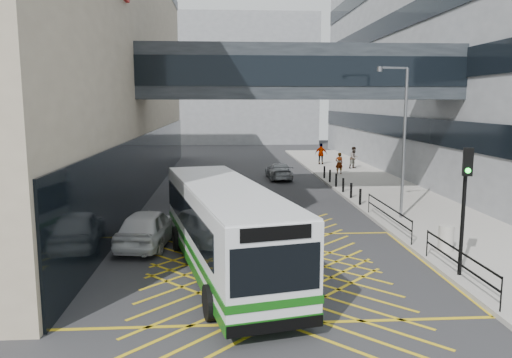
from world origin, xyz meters
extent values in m
plane|color=#333335|center=(0.00, 0.00, 0.00)|extent=(120.00, 120.00, 0.00)
cube|color=black|center=(-5.96, 16.00, 2.00)|extent=(0.10, 41.50, 4.00)
cube|color=black|center=(11.96, 24.00, 4.00)|extent=(0.10, 43.50, 1.60)
cube|color=black|center=(11.96, 24.00, 8.00)|extent=(0.10, 43.50, 1.60)
cube|color=black|center=(11.96, 24.00, 12.00)|extent=(0.10, 43.50, 1.60)
cube|color=gray|center=(-2.00, 60.00, 9.00)|extent=(28.00, 16.00, 18.00)
cube|color=#292E33|center=(3.00, 12.00, 7.50)|extent=(20.00, 4.00, 3.00)
cube|color=black|center=(3.00, 9.98, 7.50)|extent=(19.50, 0.06, 1.60)
cube|color=black|center=(3.00, 14.02, 7.50)|extent=(19.50, 0.06, 1.60)
cube|color=#ADA89F|center=(9.00, 15.00, 0.08)|extent=(6.00, 54.00, 0.16)
cube|color=gold|center=(0.00, 0.00, 0.00)|extent=(12.00, 9.00, 0.01)
cube|color=silver|center=(-1.35, -0.41, 1.67)|extent=(4.77, 11.08, 2.65)
cube|color=#125511|center=(-1.35, -0.41, 0.51)|extent=(4.82, 11.13, 0.33)
cube|color=#125511|center=(-1.35, -0.41, 1.03)|extent=(4.84, 11.13, 0.22)
cube|color=black|center=(-1.48, 0.16, 2.01)|extent=(4.53, 9.75, 1.03)
cube|color=black|center=(-0.17, -5.67, 1.92)|extent=(2.22, 0.57, 1.18)
cube|color=black|center=(-0.17, -5.68, 2.80)|extent=(1.74, 0.45, 0.34)
cube|color=silver|center=(-1.35, -0.41, 3.01)|extent=(4.73, 10.98, 0.10)
cube|color=black|center=(-0.17, -5.68, 0.49)|extent=(2.42, 0.64, 0.29)
cube|color=black|center=(-2.54, 4.86, 0.49)|extent=(2.42, 0.64, 0.29)
cylinder|color=black|center=(-1.78, -4.14, 0.49)|extent=(0.48, 1.02, 0.98)
cylinder|color=black|center=(0.63, -3.59, 0.49)|extent=(0.48, 1.02, 0.98)
cylinder|color=black|center=(-3.25, 2.38, 0.49)|extent=(0.48, 1.02, 0.98)
cylinder|color=black|center=(-0.84, 2.92, 0.49)|extent=(0.48, 1.02, 0.98)
imported|color=silver|center=(-4.50, 3.16, 0.78)|extent=(2.64, 5.15, 1.57)
imported|color=#222328|center=(-0.73, 12.46, 0.64)|extent=(2.35, 4.30, 1.27)
imported|color=gray|center=(2.86, 20.72, 0.67)|extent=(1.92, 4.32, 1.33)
cylinder|color=black|center=(6.42, -1.54, 1.96)|extent=(0.16, 0.16, 3.60)
cube|color=black|center=(6.36, -1.77, 3.97)|extent=(0.34, 0.26, 0.90)
sphere|color=#19E533|center=(6.33, -1.87, 3.71)|extent=(0.21, 0.21, 0.17)
cylinder|color=slate|center=(7.42, 6.76, 3.81)|extent=(0.17, 0.17, 7.30)
cube|color=slate|center=(6.71, 6.62, 7.46)|extent=(1.45, 0.37, 0.09)
cylinder|color=slate|center=(5.99, 6.48, 7.38)|extent=(0.30, 0.30, 0.23)
cylinder|color=#ADA89E|center=(7.17, 1.15, 0.66)|extent=(0.57, 0.57, 0.99)
cube|color=black|center=(6.15, -2.00, 1.11)|extent=(0.05, 5.00, 0.05)
cube|color=black|center=(6.15, -2.00, 0.71)|extent=(0.05, 5.00, 0.05)
cube|color=black|center=(6.15, 5.00, 1.11)|extent=(0.05, 6.00, 0.05)
cube|color=black|center=(6.15, 5.00, 0.71)|extent=(0.05, 6.00, 0.05)
cylinder|color=black|center=(6.15, -4.50, 0.66)|extent=(0.04, 0.04, 1.00)
cylinder|color=black|center=(6.15, 0.50, 0.66)|extent=(0.04, 0.04, 1.00)
cylinder|color=black|center=(6.15, 2.00, 0.66)|extent=(0.04, 0.04, 1.00)
cylinder|color=black|center=(6.15, 8.00, 0.66)|extent=(0.04, 0.04, 1.00)
cylinder|color=black|center=(6.25, 10.00, 0.61)|extent=(0.14, 0.14, 0.90)
cylinder|color=black|center=(6.25, 12.00, 0.61)|extent=(0.14, 0.14, 0.90)
cylinder|color=black|center=(6.25, 14.00, 0.61)|extent=(0.14, 0.14, 0.90)
cylinder|color=black|center=(6.25, 16.00, 0.61)|extent=(0.14, 0.14, 0.90)
cylinder|color=black|center=(6.25, 18.00, 0.61)|extent=(0.14, 0.14, 0.90)
cylinder|color=black|center=(6.25, 20.00, 0.61)|extent=(0.14, 0.14, 0.90)
imported|color=gray|center=(7.85, 22.05, 1.02)|extent=(0.74, 0.58, 1.71)
imported|color=gray|center=(9.93, 25.32, 1.09)|extent=(1.06, 0.90, 1.87)
imported|color=gray|center=(7.64, 28.37, 1.12)|extent=(1.25, 0.88, 1.92)
camera|label=1|loc=(-1.38, -16.99, 5.84)|focal=35.00mm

